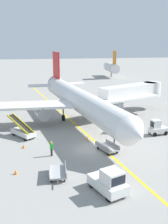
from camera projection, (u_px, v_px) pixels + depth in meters
ground_plane at (92, 149)px, 32.61m from camera, size 300.00×300.00×0.00m
taxi_line_yellow at (87, 135)px, 37.43m from camera, size 15.29×78.64×0.01m
airliner at (79, 100)px, 42.34m from camera, size 28.10×35.17×10.10m
jet_bridge at (135, 92)px, 48.46m from camera, size 12.65×7.98×4.85m
pushback_tug at (109, 182)px, 23.12m from camera, size 3.11×4.05×2.20m
baggage_tug_near_wing at (157, 128)px, 37.20m from camera, size 2.55×1.62×2.10m
belt_loader_forward_hold at (124, 121)px, 40.87m from camera, size 2.56×5.16×2.59m
belt_loader_aft_hold at (23, 131)px, 36.52m from camera, size 3.94×4.79×2.59m
baggage_cart_loaded at (107, 147)px, 31.83m from camera, size 2.41×3.81×0.94m
baggage_cart_empty_trailing at (58, 172)px, 26.00m from camera, size 1.73×3.80×0.94m
ground_crew_marshaller at (51, 148)px, 30.47m from camera, size 0.36×0.24×1.70m
safety_cone_nose_left at (87, 138)px, 35.43m from camera, size 0.36×0.36×0.44m
safety_cone_nose_right at (16, 172)px, 26.49m from camera, size 0.36×0.36×0.44m
safety_cone_wingtip_left at (24, 146)px, 32.84m from camera, size 0.36×0.36×0.44m
distant_aircraft_mid_left at (111, 67)px, 92.79m from camera, size 3.00×10.10×8.80m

